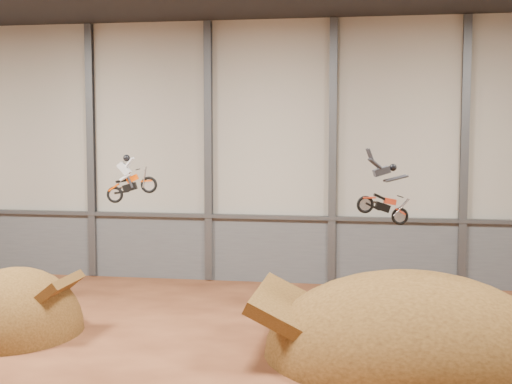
# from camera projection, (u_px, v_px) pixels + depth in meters

# --- Properties ---
(floor) EXTENTS (40.00, 40.00, 0.00)m
(floor) POSITION_uv_depth(u_px,v_px,m) (205.00, 376.00, 23.86)
(floor) COLOR #532816
(floor) RESTS_ON ground
(back_wall) EXTENTS (40.00, 0.10, 14.00)m
(back_wall) POSITION_uv_depth(u_px,v_px,m) (270.00, 152.00, 37.98)
(back_wall) COLOR #B4AD9F
(back_wall) RESTS_ON ground
(lower_band_back) EXTENTS (39.80, 0.18, 3.50)m
(lower_band_back) POSITION_uv_depth(u_px,v_px,m) (270.00, 250.00, 38.35)
(lower_band_back) COLOR #575A5F
(lower_band_back) RESTS_ON ground
(steel_rail) EXTENTS (39.80, 0.35, 0.20)m
(steel_rail) POSITION_uv_depth(u_px,v_px,m) (269.00, 217.00, 38.04)
(steel_rail) COLOR #47494F
(steel_rail) RESTS_ON lower_band_back
(steel_column_1) EXTENTS (0.40, 0.36, 13.90)m
(steel_column_1) POSITION_uv_depth(u_px,v_px,m) (91.00, 151.00, 39.42)
(steel_column_1) COLOR #47494F
(steel_column_1) RESTS_ON ground
(steel_column_2) EXTENTS (0.40, 0.36, 13.90)m
(steel_column_2) POSITION_uv_depth(u_px,v_px,m) (209.00, 152.00, 38.33)
(steel_column_2) COLOR #47494F
(steel_column_2) RESTS_ON ground
(steel_column_3) EXTENTS (0.40, 0.36, 13.90)m
(steel_column_3) POSITION_uv_depth(u_px,v_px,m) (333.00, 153.00, 37.23)
(steel_column_3) COLOR #47494F
(steel_column_3) RESTS_ON ground
(steel_column_4) EXTENTS (0.40, 0.36, 13.90)m
(steel_column_4) POSITION_uv_depth(u_px,v_px,m) (464.00, 154.00, 36.14)
(steel_column_4) COLOR #47494F
(steel_column_4) RESTS_ON ground
(takeoff_ramp) EXTENTS (5.35, 6.18, 5.35)m
(takeoff_ramp) POSITION_uv_depth(u_px,v_px,m) (15.00, 333.00, 28.82)
(takeoff_ramp) COLOR #422810
(takeoff_ramp) RESTS_ON ground
(landing_ramp) EXTENTS (10.69, 9.45, 6.17)m
(landing_ramp) POSITION_uv_depth(u_px,v_px,m) (410.00, 356.00, 25.91)
(landing_ramp) COLOR #422810
(landing_ramp) RESTS_ON ground
(fmx_rider_a) EXTENTS (2.84, 1.18, 2.61)m
(fmx_rider_a) POSITION_uv_depth(u_px,v_px,m) (134.00, 174.00, 30.91)
(fmx_rider_a) COLOR #ED4800
(fmx_rider_b) EXTENTS (3.28, 1.59, 2.97)m
(fmx_rider_b) POSITION_uv_depth(u_px,v_px,m) (380.00, 187.00, 25.38)
(fmx_rider_b) COLOR red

